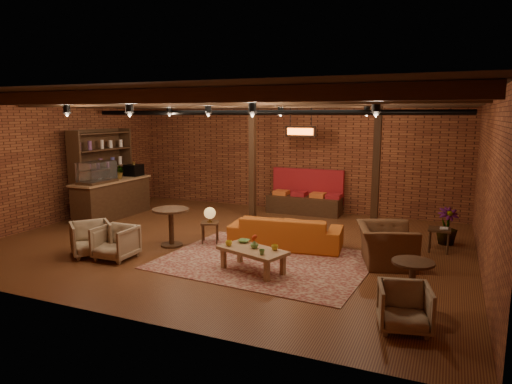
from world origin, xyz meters
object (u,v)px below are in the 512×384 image
at_px(armchair_right, 386,238).
at_px(side_table_lamp, 210,216).
at_px(armchair_a, 91,237).
at_px(round_table_right, 412,277).
at_px(plant_tall, 450,190).
at_px(side_table_book, 440,230).
at_px(armchair_far, 404,305).
at_px(sofa, 286,232).
at_px(coffee_table, 252,251).
at_px(round_table_left, 171,221).
at_px(armchair_b, 115,241).

bearing_deg(armchair_right, side_table_lamp, 73.35).
bearing_deg(armchair_a, round_table_right, -51.68).
height_order(armchair_right, plant_tall, plant_tall).
height_order(side_table_book, plant_tall, plant_tall).
bearing_deg(armchair_far, sofa, 119.40).
bearing_deg(side_table_lamp, coffee_table, -39.82).
bearing_deg(side_table_lamp, round_table_left, -140.93).
bearing_deg(round_table_left, armchair_b, -112.74).
xyz_separation_m(round_table_left, armchair_b, (-0.50, -1.19, -0.19)).
height_order(armchair_far, plant_tall, plant_tall).
bearing_deg(coffee_table, armchair_b, -172.07).
distance_m(round_table_left, armchair_a, 1.65).
distance_m(side_table_lamp, armchair_a, 2.48).
height_order(armchair_a, armchair_right, armchair_right).
height_order(armchair_right, round_table_right, armchair_right).
height_order(side_table_book, round_table_right, round_table_right).
bearing_deg(armchair_b, round_table_left, 66.60).
xyz_separation_m(round_table_left, plant_tall, (5.44, 2.49, 0.65)).
bearing_deg(round_table_left, armchair_right, 7.28).
distance_m(sofa, plant_tall, 3.64).
bearing_deg(coffee_table, side_table_book, 41.17).
bearing_deg(side_table_lamp, side_table_book, 15.93).
distance_m(armchair_a, armchair_right, 5.80).
xyz_separation_m(sofa, side_table_book, (3.01, 1.00, 0.11)).
height_order(coffee_table, side_table_lamp, side_table_lamp).
relative_size(round_table_left, armchair_b, 1.13).
bearing_deg(coffee_table, armchair_far, -24.83).
distance_m(armchair_right, round_table_right, 1.97).
distance_m(round_table_left, round_table_right, 5.19).
bearing_deg(side_table_lamp, sofa, 11.38).
relative_size(coffee_table, plant_tall, 0.57).
distance_m(sofa, round_table_right, 3.49).
height_order(side_table_lamp, round_table_left, round_table_left).
height_order(armchair_b, side_table_book, armchair_b).
bearing_deg(coffee_table, armchair_a, -173.61).
xyz_separation_m(armchair_a, plant_tall, (6.57, 3.68, 0.83)).
relative_size(armchair_far, plant_tall, 0.28).
bearing_deg(side_table_book, round_table_left, -160.70).
xyz_separation_m(armchair_a, round_table_right, (6.15, -0.12, 0.10)).
bearing_deg(armchair_right, round_table_right, -178.95).
xyz_separation_m(side_table_lamp, armchair_far, (4.34, -2.60, -0.28)).
xyz_separation_m(coffee_table, armchair_far, (2.74, -1.27, -0.04)).
height_order(round_table_right, armchair_far, round_table_right).
height_order(sofa, armchair_right, armchair_right).
bearing_deg(armchair_a, armchair_b, -50.98).
bearing_deg(side_table_book, armchair_a, -154.66).
relative_size(side_table_book, plant_tall, 0.21).
bearing_deg(round_table_right, round_table_left, 165.37).
height_order(round_table_left, round_table_right, round_table_left).
height_order(coffee_table, plant_tall, plant_tall).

